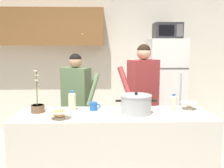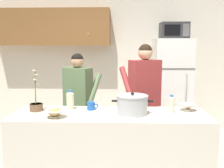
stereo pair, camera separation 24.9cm
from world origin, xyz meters
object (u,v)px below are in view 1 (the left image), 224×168
Objects in this scene: microwave at (167,31)px; person_by_sink at (143,89)px; bottle_mid_counter at (72,101)px; empty_bowl at (189,105)px; potted_orchid at (38,106)px; refrigerator at (165,88)px; coffee_mug at (94,106)px; bread_bowl at (60,114)px; bottle_near_edge at (174,103)px; cooking_pot at (136,104)px; person_near_pot at (77,95)px.

person_by_sink is at bearing -119.41° from microwave.
microwave is 2.41m from bottle_mid_counter.
person_by_sink is 1.11m from bottle_mid_counter.
person_by_sink reaches higher than bottle_mid_counter.
empty_bowl is (0.45, -0.62, -0.09)m from person_by_sink.
potted_orchid is (-1.30, -0.70, -0.07)m from person_by_sink.
refrigerator is at bearing 85.43° from empty_bowl.
person_by_sink reaches higher than coffee_mug.
empty_bowl is (-0.13, -1.69, 0.07)m from refrigerator.
bread_bowl is 1.06× the size of bottle_near_edge.
bread_bowl reaches higher than coffee_mug.
potted_orchid is (-1.54, 0.03, -0.03)m from bottle_near_edge.
empty_bowl is (0.65, 0.17, -0.06)m from cooking_pot.
empty_bowl is at bearing -25.89° from person_near_pot.
bottle_near_edge is (1.18, -0.78, 0.06)m from person_near_pot.
bread_bowl is at bearing -166.53° from empty_bowl.
refrigerator is 3.66× the size of potted_orchid.
bread_bowl is 0.94× the size of bottle_mid_counter.
cooking_pot is at bearing -171.36° from bottle_near_edge.
coffee_mug is (0.27, -0.69, 0.00)m from person_near_pot.
potted_orchid reaches higher than cooking_pot.
refrigerator is 8.17× the size of bread_bowl.
microwave is at bearing 52.97° from coffee_mug.
refrigerator is 2.59m from potted_orchid.
microwave is 1.93m from empty_bowl.
coffee_mug is (-0.67, -0.63, -0.09)m from person_by_sink.
person_near_pot reaches higher than potted_orchid.
person_near_pot is 0.95m from person_by_sink.
refrigerator reaches higher than person_near_pot.
bottle_mid_counter is at bearing 165.99° from cooking_pot.
bottle_near_edge is at bearing -100.96° from refrigerator.
bread_bowl is (-1.60, -2.02, -0.96)m from microwave.
bottle_near_edge is at bearing -101.09° from microwave.
refrigerator is at bearing 33.42° from person_near_pot.
person_by_sink is 0.82m from cooking_pot.
cooking_pot is 0.83m from bread_bowl.
coffee_mug is 1.13m from empty_bowl.
bottle_near_edge is 1.54m from potted_orchid.
bottle_mid_counter is (-1.51, -1.66, -0.89)m from microwave.
bottle_near_edge is 0.88× the size of bottle_mid_counter.
cooking_pot is at bearing -104.04° from person_by_sink.
coffee_mug is 0.56× the size of bottle_mid_counter.
cooking_pot is at bearing -48.87° from person_near_pot.
empty_bowl is at bearing 2.55° from potted_orchid.
potted_orchid is at bearing -167.24° from bottle_mid_counter.
person_near_pot is 7.58× the size of bottle_near_edge.
potted_orchid is (-1.89, -1.74, -0.94)m from microwave.
refrigerator reaches higher than cooking_pot.
bottle_near_edge is at bearing -6.09° from coffee_mug.
bread_bowl is (-1.01, -0.97, -0.09)m from person_by_sink.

